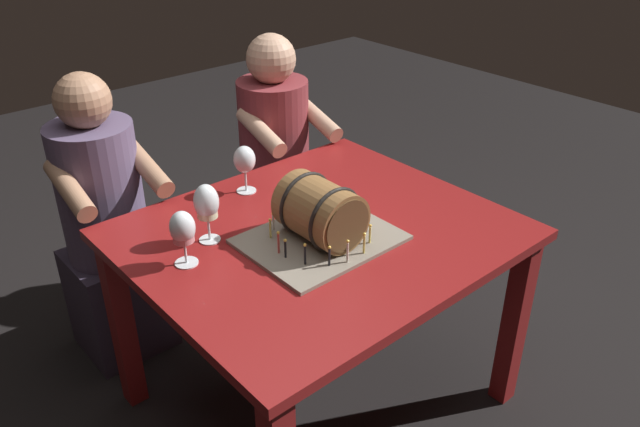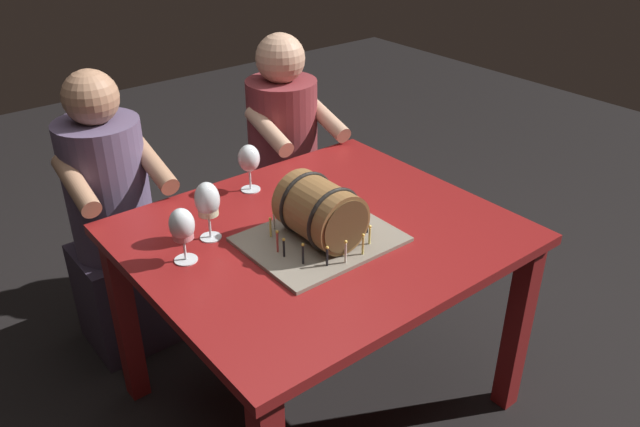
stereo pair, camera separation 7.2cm
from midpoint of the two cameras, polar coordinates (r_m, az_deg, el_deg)
ground_plane at (r=2.54m, az=0.81°, el=-16.05°), size 8.00×8.00×0.00m
dining_table at (r=2.14m, az=0.93°, el=-3.99°), size 1.19×1.03×0.74m
barrel_cake at (r=1.98m, az=1.04°, el=-0.22°), size 0.47×0.37×0.21m
wine_glass_white at (r=2.00m, az=-9.05°, el=1.01°), size 0.08×0.08×0.20m
wine_glass_rose at (r=1.90m, az=-11.21°, el=-1.21°), size 0.08×0.08×0.18m
wine_glass_empty at (r=2.29m, az=-5.50°, el=4.85°), size 0.08×0.08×0.18m
person_seated_left at (r=2.61m, az=-17.12°, el=-1.53°), size 0.36×0.46×1.17m
person_seated_right at (r=2.94m, az=-2.53°, el=3.55°), size 0.38×0.48×1.18m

